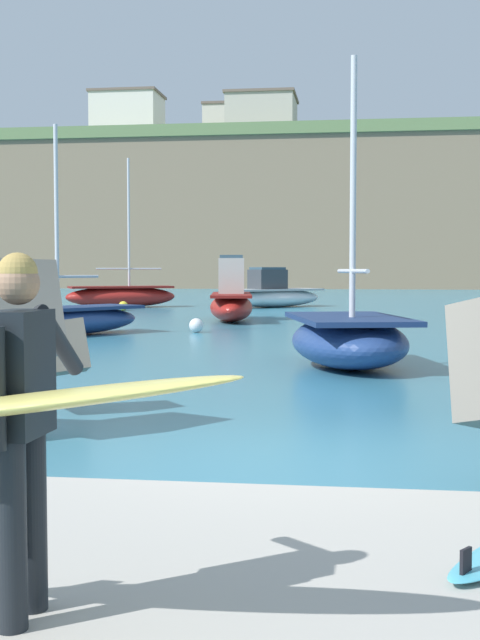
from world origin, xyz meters
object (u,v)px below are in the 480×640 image
Objects in this scene: surfer_with_board at (17,411)px; station_building_central at (128,121)px; boat_mid_left at (121,296)px; boat_far_centre at (273,294)px; boat_mid_centre at (348,339)px; mooring_buoy_middle at (123,306)px; mooring_buoy_inner at (69,328)px; station_building_east at (224,131)px; station_building_west at (262,120)px; mooring_buoy_outer at (196,325)px; boat_far_right at (68,319)px; boat_near_right at (231,300)px.

surfer_with_board is 0.26× the size of station_building_central.
boat_mid_left is 7.79m from boat_far_centre.
mooring_buoy_middle is (-10.76, 22.08, -0.34)m from boat_mid_centre.
station_building_east is at bearing 95.73° from mooring_buoy_inner.
station_building_central is (-15.51, 58.43, 19.25)m from boat_mid_left.
surfer_with_board is 0.25× the size of station_building_west.
mooring_buoy_middle is at bearing 114.39° from mooring_buoy_outer.
mooring_buoy_middle is at bearing -85.12° from station_building_east.
boat_mid_centre reaches higher than boat_far_centre.
mooring_buoy_middle is 66.70m from station_building_central.
surfer_with_board is at bearing -71.34° from boat_far_right.
mooring_buoy_inner is (-6.78, 20.19, -1.06)m from surfer_with_board.
boat_mid_centre reaches higher than mooring_buoy_middle.
boat_far_right is at bearing 108.66° from surfer_with_board.
boat_mid_centre is at bearing -73.02° from boat_near_right.
boat_mid_centre reaches higher than surfer_with_board.
boat_mid_centre is 9.94m from mooring_buoy_outer.
station_building_central is at bearing 112.08° from boat_far_centre.
station_building_west is (-2.48, 74.66, 18.81)m from boat_far_right.
surfer_with_board is 39.61m from boat_far_centre.
surfer_with_board is at bearing -81.71° from station_building_east.
boat_mid_left reaches higher than mooring_buoy_inner.
surfer_with_board is 4.77× the size of mooring_buoy_outer.
station_building_east reaches higher than station_building_west.
station_building_central is (-16.49, 61.58, 19.64)m from mooring_buoy_middle.
boat_mid_centre reaches higher than mooring_buoy_outer.
boat_mid_centre is 0.98× the size of boat_far_right.
boat_near_right reaches higher than mooring_buoy_middle.
boat_mid_centre is 26.80m from boat_far_centre.
boat_mid_left is at bearing 107.41° from mooring_buoy_middle.
boat_far_right is at bearing -84.30° from station_building_east.
boat_mid_centre is at bearing -61.68° from mooring_buoy_outer.
boat_mid_left is at bearing 113.11° from mooring_buoy_outer.
surfer_with_board reaches higher than mooring_buoy_middle.
boat_mid_left reaches higher than mooring_buoy_outer.
station_building_central reaches higher than boat_near_right.
station_building_west is at bearing 95.60° from surfer_with_board.
station_building_west is 1.28× the size of station_building_east.
station_building_east is at bearing 95.70° from boat_far_right.
boat_mid_centre is (4.50, -14.75, -0.21)m from boat_near_right.
boat_far_right reaches higher than mooring_buoy_inner.
station_building_west reaches higher than boat_near_right.
boat_far_centre reaches higher than mooring_buoy_outer.
boat_mid_left is at bearing -170.64° from boat_far_centre.
boat_mid_centre is 10.90m from mooring_buoy_inner.
boat_mid_left is 1.17× the size of station_building_east.
station_building_west is at bearing 94.71° from mooring_buoy_outer.
station_building_west is at bearing 97.48° from boat_mid_centre.
boat_far_right is (3.49, -18.04, -0.13)m from boat_mid_left.
boat_mid_left is 17.28× the size of mooring_buoy_outer.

